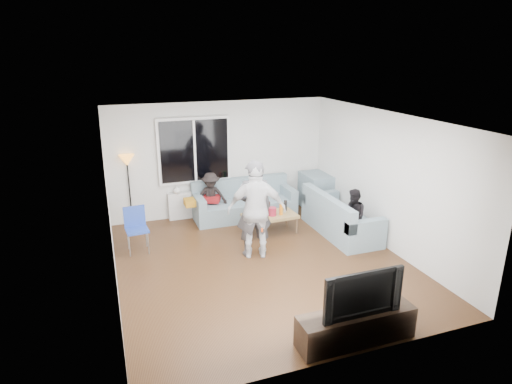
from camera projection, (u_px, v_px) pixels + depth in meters
name	position (u px, v px, depth m)	size (l,w,h in m)	color
floor	(262.00, 264.00, 7.87)	(5.00, 5.50, 0.04)	#56351C
ceiling	(263.00, 117.00, 7.06)	(5.00, 5.50, 0.04)	white
wall_back	(220.00, 159.00, 9.95)	(5.00, 0.04, 2.60)	silver
wall_front	(347.00, 266.00, 4.99)	(5.00, 0.04, 2.60)	silver
wall_left	(108.00, 212.00, 6.66)	(0.04, 5.50, 2.60)	silver
wall_right	(386.00, 180.00, 8.27)	(0.04, 5.50, 2.60)	silver
window_frame	(194.00, 150.00, 9.61)	(1.62, 0.06, 1.47)	white
window_glass	(195.00, 151.00, 9.57)	(1.50, 0.02, 1.35)	black
window_mullion	(195.00, 151.00, 9.56)	(0.05, 0.03, 1.35)	white
radiator	(197.00, 204.00, 9.95)	(1.30, 0.12, 0.62)	silver
potted_plant	(210.00, 182.00, 9.87)	(0.21, 0.17, 0.37)	#2C6227
vase	(177.00, 190.00, 9.66)	(0.16, 0.16, 0.17)	silver
sofa_back_section	(245.00, 199.00, 9.90)	(2.30, 0.85, 0.85)	gray
sofa_right_section	(341.00, 214.00, 9.03)	(0.85, 2.00, 0.85)	gray
sofa_corner	(321.00, 191.00, 10.53)	(0.85, 0.85, 0.85)	gray
cushion_yellow	(193.00, 202.00, 9.48)	(0.38, 0.32, 0.14)	orange
cushion_red	(212.00, 199.00, 9.69)	(0.36, 0.30, 0.13)	maroon
coffee_table	(270.00, 224.00, 9.12)	(1.10, 0.60, 0.40)	#9D824C
pitcher	(272.00, 211.00, 8.99)	(0.17, 0.17, 0.17)	maroon
side_chair	(137.00, 231.00, 8.18)	(0.40, 0.40, 0.86)	#2745AA
floor_lamp	(130.00, 191.00, 9.38)	(0.32, 0.32, 1.56)	orange
player_left	(254.00, 209.00, 7.92)	(0.67, 0.44, 1.82)	#4A4A4F
player_right	(257.00, 210.00, 7.86)	(1.06, 0.44, 1.81)	silver
spectator_right	(353.00, 216.00, 8.58)	(0.53, 0.41, 1.08)	black
spectator_back	(211.00, 197.00, 9.64)	(0.72, 0.42, 1.12)	black
tv_console	(356.00, 327.00, 5.68)	(1.60, 0.40, 0.44)	#302418
television	(359.00, 290.00, 5.52)	(1.10, 0.14, 0.63)	black
bottle_b	(264.00, 212.00, 8.91)	(0.08, 0.08, 0.21)	#198A1A
bottle_d	(281.00, 209.00, 9.01)	(0.07, 0.07, 0.26)	orange
bottle_a	(254.00, 210.00, 9.00)	(0.07, 0.07, 0.24)	#E3460D
bottle_c	(269.00, 207.00, 9.19)	(0.07, 0.07, 0.22)	black
bottle_e	(285.00, 205.00, 9.26)	(0.07, 0.07, 0.23)	black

